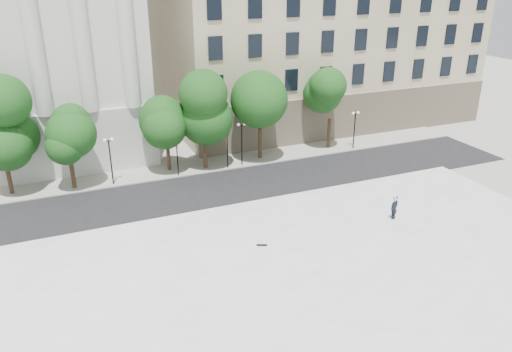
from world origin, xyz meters
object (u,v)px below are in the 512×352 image
object	(u,v)px
traffic_light_east	(227,131)
skateboard	(262,245)
traffic_light_west	(176,138)
person_lying	(393,216)

from	to	relation	value
traffic_light_east	skateboard	size ratio (longest dim) A/B	6.03
traffic_light_west	traffic_light_east	bearing A→B (deg)	-0.00
person_lying	traffic_light_east	bearing A→B (deg)	107.91
traffic_light_west	person_lying	size ratio (longest dim) A/B	2.40
traffic_light_west	traffic_light_east	xyz separation A→B (m)	(4.78, -0.00, 0.12)
traffic_light_east	skateboard	bearing A→B (deg)	-101.37
traffic_light_west	skateboard	world-z (taller)	traffic_light_west
skateboard	traffic_light_east	bearing A→B (deg)	100.72
traffic_light_west	person_lying	xyz separation A→B (m)	(12.27, -15.16, -2.95)
person_lying	skateboard	world-z (taller)	person_lying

